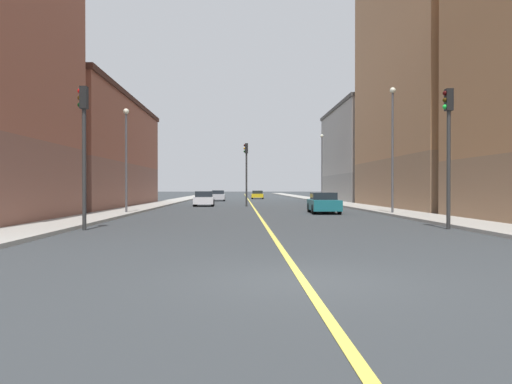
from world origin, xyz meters
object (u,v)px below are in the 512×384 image
car_silver (218,196)px  car_yellow (258,195)px  street_lamp_left_far (322,161)px  car_white (204,199)px  building_right_midblock (79,153)px  car_teal (324,203)px  building_left_mid (442,74)px  traffic_light_left_near (448,138)px  traffic_light_median_far (246,165)px  traffic_light_right_near (84,137)px  street_lamp_right_near (126,149)px  building_left_far (373,154)px  street_lamp_left_near (393,138)px

car_silver → car_yellow: (5.48, 11.85, -0.03)m
street_lamp_left_far → car_white: bearing=-136.9°
car_silver → car_white: size_ratio=1.09×
building_right_midblock → car_teal: size_ratio=5.77×
building_left_mid → car_teal: 16.77m
street_lamp_left_far → traffic_light_left_near: bearing=-91.5°
traffic_light_median_far → traffic_light_right_near: bearing=-105.4°
street_lamp_right_near → car_yellow: size_ratio=1.47×
street_lamp_right_near → car_silver: street_lamp_right_near is taller
traffic_light_median_far → car_teal: bearing=-67.2°
traffic_light_right_near → traffic_light_median_far: traffic_light_right_near is taller
traffic_light_right_near → car_yellow: size_ratio=1.29×
traffic_light_left_near → street_lamp_left_far: (1.02, 38.04, 1.07)m
car_teal → street_lamp_right_near: bearing=-175.2°
traffic_light_median_far → street_lamp_left_far: street_lamp_left_far is taller
traffic_light_right_near → street_lamp_right_near: 11.88m
building_left_far → street_lamp_left_far: size_ratio=2.57×
traffic_light_median_far → car_white: 5.07m
street_lamp_right_near → street_lamp_left_far: 31.18m
building_left_far → car_white: (-19.87, -15.59, -5.21)m
car_yellow → traffic_light_right_near: bearing=-99.1°
building_left_mid → building_right_midblock: size_ratio=0.86×
street_lamp_right_near → car_teal: (12.87, 1.08, -3.53)m
street_lamp_right_near → car_yellow: (9.93, 43.92, -3.57)m
building_left_mid → car_white: size_ratio=5.57×
street_lamp_right_near → car_white: (3.94, 14.10, -3.55)m
building_right_midblock → street_lamp_left_far: size_ratio=3.29×
building_left_mid → traffic_light_left_near: size_ratio=3.83×
building_left_mid → street_lamp_left_far: size_ratio=2.83×
car_teal → car_white: car_teal is taller
traffic_light_left_near → car_teal: bearing=103.0°
street_lamp_right_near → car_teal: size_ratio=1.49×
street_lamp_left_near → traffic_light_median_far: bearing=122.7°
street_lamp_right_near → car_silver: 32.57m
building_left_far → street_lamp_left_far: 7.83m
traffic_light_left_near → car_silver: (-11.41, 43.90, -3.11)m
building_left_mid → building_left_far: size_ratio=1.10×
building_left_mid → car_yellow: (-13.88, 35.54, -10.45)m
street_lamp_left_far → car_white: 18.20m
car_teal → traffic_light_left_near: bearing=-77.0°
building_right_midblock → traffic_light_right_near: building_right_midblock is taller
street_lamp_left_near → street_lamp_left_far: street_lamp_left_near is taller
building_left_far → building_right_midblock: 35.24m
building_left_far → traffic_light_left_near: (-7.95, -41.51, -2.10)m
street_lamp_left_near → street_lamp_left_far: size_ratio=1.01×
building_left_far → street_lamp_left_near: (-6.94, -30.70, -1.00)m
traffic_light_median_far → building_left_far: bearing=46.2°
traffic_light_left_near → car_white: size_ratio=1.45×
building_left_mid → street_lamp_right_near: size_ratio=3.34×
building_left_mid → car_yellow: bearing=111.3°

